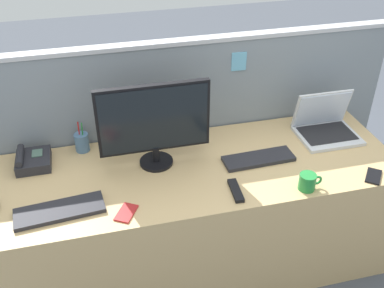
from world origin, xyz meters
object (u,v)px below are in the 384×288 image
object	(u,v)px
desk_phone	(32,160)
keyboard_spare	(259,159)
desktop_monitor	(154,122)
coffee_mug	(308,182)
cell_phone_black_slab	(374,176)
laptop	(325,125)
cell_phone_red_case	(126,213)
keyboard_main	(60,211)
pen_cup	(82,142)
tv_remote	(236,191)

from	to	relation	value
desk_phone	keyboard_spare	world-z (taller)	desk_phone
keyboard_spare	desk_phone	bearing A→B (deg)	166.00
desktop_monitor	coffee_mug	bearing A→B (deg)	-30.52
desk_phone	keyboard_spare	xyz separation A→B (m)	(1.19, -0.25, -0.02)
keyboard_spare	cell_phone_black_slab	world-z (taller)	keyboard_spare
laptop	cell_phone_red_case	distance (m)	1.30
laptop	cell_phone_black_slab	world-z (taller)	laptop
keyboard_main	coffee_mug	distance (m)	1.20
desk_phone	cell_phone_red_case	world-z (taller)	desk_phone
desktop_monitor	desk_phone	bearing A→B (deg)	168.54
laptop	keyboard_main	bearing A→B (deg)	-167.72
laptop	cell_phone_red_case	bearing A→B (deg)	-161.30
cell_phone_black_slab	desk_phone	bearing A→B (deg)	-158.19
keyboard_spare	pen_cup	xyz separation A→B (m)	(-0.92, 0.33, 0.04)
laptop	tv_remote	xyz separation A→B (m)	(-0.68, -0.39, -0.05)
keyboard_main	coffee_mug	bearing A→B (deg)	-10.90
pen_cup	tv_remote	bearing A→B (deg)	-38.01
laptop	cell_phone_red_case	size ratio (longest dim) A/B	2.73
laptop	tv_remote	bearing A→B (deg)	-150.16
pen_cup	keyboard_main	bearing A→B (deg)	-104.66
cell_phone_red_case	desk_phone	bearing A→B (deg)	162.00
desk_phone	tv_remote	bearing A→B (deg)	-25.97
desktop_monitor	cell_phone_red_case	world-z (taller)	desktop_monitor
desk_phone	tv_remote	xyz separation A→B (m)	(0.98, -0.48, -0.02)
pen_cup	cell_phone_red_case	size ratio (longest dim) A/B	1.47
desk_phone	cell_phone_red_case	size ratio (longest dim) A/B	1.58
desk_phone	keyboard_main	size ratio (longest dim) A/B	0.48
desktop_monitor	cell_phone_black_slab	world-z (taller)	desktop_monitor
pen_cup	cell_phone_red_case	xyz separation A→B (m)	(0.17, -0.58, -0.05)
keyboard_main	cell_phone_black_slab	world-z (taller)	keyboard_main
keyboard_spare	laptop	bearing A→B (deg)	17.01
pen_cup	cell_phone_black_slab	size ratio (longest dim) A/B	1.40
tv_remote	desk_phone	bearing A→B (deg)	157.59
desktop_monitor	cell_phone_red_case	xyz separation A→B (m)	(-0.21, -0.37, -0.25)
desktop_monitor	tv_remote	distance (m)	0.54
pen_cup	keyboard_spare	bearing A→B (deg)	-19.82
coffee_mug	desktop_monitor	bearing A→B (deg)	149.48
pen_cup	cell_phone_black_slab	xyz separation A→B (m)	(1.45, -0.61, -0.05)
keyboard_spare	pen_cup	size ratio (longest dim) A/B	2.11
laptop	desk_phone	bearing A→B (deg)	177.04
keyboard_main	desktop_monitor	bearing A→B (deg)	24.26
pen_cup	cell_phone_red_case	distance (m)	0.61
desk_phone	keyboard_main	distance (m)	0.44
laptop	keyboard_spare	bearing A→B (deg)	-160.92
keyboard_spare	coffee_mug	size ratio (longest dim) A/B	3.19
desk_phone	coffee_mug	xyz separation A→B (m)	(1.33, -0.54, 0.01)
cell_phone_black_slab	cell_phone_red_case	bearing A→B (deg)	-142.31
laptop	pen_cup	world-z (taller)	laptop
pen_cup	coffee_mug	xyz separation A→B (m)	(1.07, -0.62, -0.01)
laptop	cell_phone_black_slab	xyz separation A→B (m)	(0.05, -0.45, -0.05)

